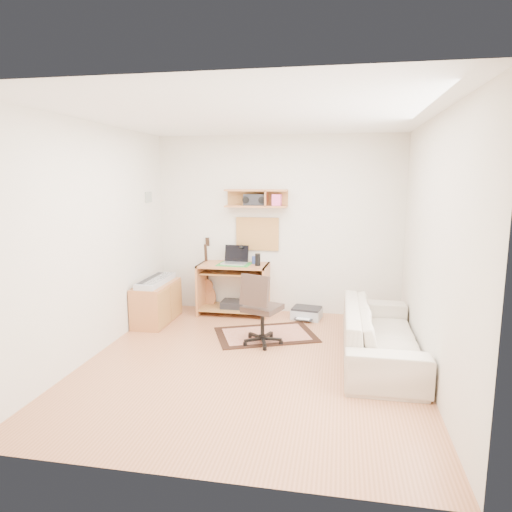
% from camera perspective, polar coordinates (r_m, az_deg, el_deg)
% --- Properties ---
extents(floor, '(3.60, 4.00, 0.01)m').
position_cam_1_polar(floor, '(5.14, -0.50, -13.16)').
color(floor, '#BF794F').
rests_on(floor, ground).
extents(ceiling, '(3.60, 4.00, 0.01)m').
position_cam_1_polar(ceiling, '(4.77, -0.54, 17.07)').
color(ceiling, white).
rests_on(ceiling, ground).
extents(back_wall, '(3.60, 0.01, 2.60)m').
position_cam_1_polar(back_wall, '(6.75, 2.73, 3.83)').
color(back_wall, beige).
rests_on(back_wall, ground).
extents(left_wall, '(0.01, 4.00, 2.60)m').
position_cam_1_polar(left_wall, '(5.42, -19.59, 1.80)').
color(left_wall, beige).
rests_on(left_wall, ground).
extents(right_wall, '(0.01, 4.00, 2.60)m').
position_cam_1_polar(right_wall, '(4.79, 21.21, 0.71)').
color(right_wall, beige).
rests_on(right_wall, ground).
extents(wall_shelf, '(0.90, 0.25, 0.26)m').
position_cam_1_polar(wall_shelf, '(6.64, 0.02, 7.20)').
color(wall_shelf, '#BC7442').
rests_on(wall_shelf, back_wall).
extents(cork_board, '(0.64, 0.03, 0.49)m').
position_cam_1_polar(cork_board, '(6.79, 0.18, 2.77)').
color(cork_board, '#A68A53').
rests_on(cork_board, back_wall).
extents(wall_photo, '(0.02, 0.20, 0.15)m').
position_cam_1_polar(wall_photo, '(6.72, -13.26, 7.15)').
color(wall_photo, '#4C8CBF').
rests_on(wall_photo, left_wall).
extents(desk, '(1.00, 0.55, 0.75)m').
position_cam_1_polar(desk, '(6.75, -2.80, -4.15)').
color(desk, '#BC7442').
rests_on(desk, floor).
extents(laptop, '(0.37, 0.37, 0.27)m').
position_cam_1_polar(laptop, '(6.62, -2.71, 0.10)').
color(laptop, silver).
rests_on(laptop, desk).
extents(speaker, '(0.08, 0.08, 0.17)m').
position_cam_1_polar(speaker, '(6.53, 0.21, -0.46)').
color(speaker, black).
rests_on(speaker, desk).
extents(desk_lamp, '(0.09, 0.09, 0.27)m').
position_cam_1_polar(desk_lamp, '(6.75, -1.36, 0.28)').
color(desk_lamp, black).
rests_on(desk_lamp, desk).
extents(pencil_cup, '(0.08, 0.08, 0.11)m').
position_cam_1_polar(pencil_cup, '(6.69, -0.19, -0.49)').
color(pencil_cup, '#2F428F').
rests_on(pencil_cup, desk).
extents(boombox, '(0.31, 0.14, 0.16)m').
position_cam_1_polar(boombox, '(6.64, -0.16, 7.03)').
color(boombox, black).
rests_on(boombox, wall_shelf).
extents(rug, '(1.45, 1.23, 0.02)m').
position_cam_1_polar(rug, '(5.96, 1.23, -9.75)').
color(rug, beige).
rests_on(rug, floor).
extents(task_chair, '(0.58, 0.58, 0.90)m').
position_cam_1_polar(task_chair, '(5.53, 0.81, -6.50)').
color(task_chair, '#33261E').
rests_on(task_chair, floor).
extents(cabinet, '(0.40, 0.90, 0.55)m').
position_cam_1_polar(cabinet, '(6.55, -12.29, -5.71)').
color(cabinet, '#BC7442').
rests_on(cabinet, floor).
extents(music_keyboard, '(0.27, 0.85, 0.07)m').
position_cam_1_polar(music_keyboard, '(6.47, -12.39, -3.05)').
color(music_keyboard, '#B2B5BA').
rests_on(music_keyboard, cabinet).
extents(guitar, '(0.31, 0.21, 1.11)m').
position_cam_1_polar(guitar, '(6.95, -6.27, -2.27)').
color(guitar, '#A35B32').
rests_on(guitar, floor).
extents(waste_basket, '(0.26, 0.26, 0.28)m').
position_cam_1_polar(waste_basket, '(6.33, -13.95, -7.59)').
color(waste_basket, white).
rests_on(waste_basket, floor).
extents(printer, '(0.45, 0.38, 0.15)m').
position_cam_1_polar(printer, '(6.64, 6.33, -7.03)').
color(printer, '#A5A8AA').
rests_on(printer, floor).
extents(sofa, '(0.59, 2.02, 0.79)m').
position_cam_1_polar(sofa, '(5.28, 15.30, -8.27)').
color(sofa, '#BBAB94').
rests_on(sofa, floor).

